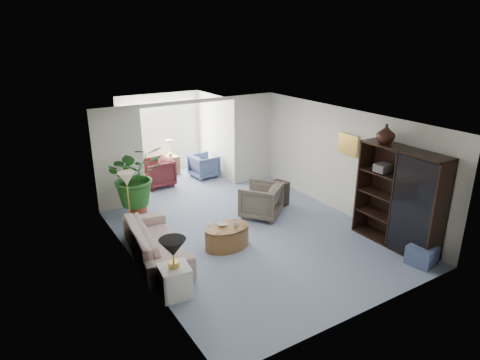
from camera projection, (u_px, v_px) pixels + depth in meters
floor at (255, 237)px, 8.93m from camera, size 6.00×6.00×0.00m
sunroom_floor at (177, 181)px, 12.21m from camera, size 2.60×2.60×0.00m
back_pier_left at (119, 159)px, 9.96m from camera, size 1.20×0.12×2.50m
back_pier_right at (253, 139)px, 11.85m from camera, size 1.20×0.12×2.50m
back_header at (190, 102)px, 10.50m from camera, size 2.60×0.12×0.10m
window_pane at (160, 127)px, 12.60m from camera, size 2.20×0.02×1.50m
window_blinds at (160, 127)px, 12.58m from camera, size 2.20×0.02×1.50m
framed_picture at (349, 145)px, 9.49m from camera, size 0.04×0.50×0.40m
sofa at (156, 242)px, 8.04m from camera, size 1.13×2.30×0.65m
end_table at (175, 281)px, 6.88m from camera, size 0.54×0.54×0.53m
table_lamp at (173, 248)px, 6.67m from camera, size 0.44×0.44×0.30m
floor_lamp at (127, 179)px, 8.67m from camera, size 0.36×0.36×0.28m
coffee_table at (227, 237)px, 8.44m from camera, size 1.04×1.04×0.45m
coffee_bowl at (222, 224)px, 8.41m from camera, size 0.22×0.22×0.05m
coffee_cup at (236, 225)px, 8.34m from camera, size 0.12×0.12×0.10m
wingback_chair at (261, 200)px, 9.78m from camera, size 1.21×1.21×0.80m
side_table_dark at (277, 194)px, 10.40m from camera, size 0.60×0.54×0.61m
entertainment_cabinet at (399, 198)px, 8.27m from camera, size 0.49×1.83×2.03m
cabinet_urn at (386, 134)px, 8.26m from camera, size 0.36×0.36×0.38m
ottoman at (422, 255)px, 7.83m from camera, size 0.53×0.53×0.37m
plant_pot at (138, 210)px, 9.83m from camera, size 0.40×0.40×0.32m
house_plant at (135, 175)px, 9.53m from camera, size 1.29×1.11×1.43m
sunroom_chair_blue at (204, 166)px, 12.45m from camera, size 0.80×0.78×0.68m
sunroom_chair_maroon at (156, 173)px, 11.69m from camera, size 0.92×0.89×0.78m
sunroom_table at (171, 165)px, 12.70m from camera, size 0.49×0.39×0.56m
shelf_clutter at (406, 193)px, 8.05m from camera, size 0.30×1.25×1.06m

